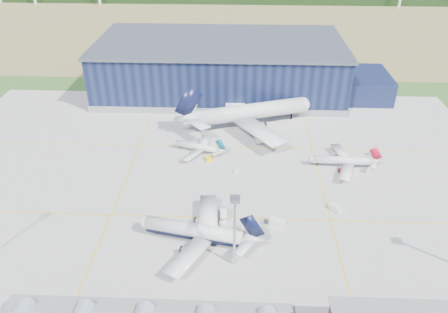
# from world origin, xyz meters

# --- Properties ---
(ground) EXTENTS (600.00, 600.00, 0.00)m
(ground) POSITION_xyz_m (0.00, 0.00, 0.00)
(ground) COLOR #2D5821
(ground) RESTS_ON ground
(apron) EXTENTS (220.00, 160.00, 0.08)m
(apron) POSITION_xyz_m (0.00, 10.00, 0.03)
(apron) COLOR #B0B0AA
(apron) RESTS_ON ground
(farmland) EXTENTS (600.00, 220.00, 0.01)m
(farmland) POSITION_xyz_m (0.00, 220.00, 0.00)
(farmland) COLOR olive
(farmland) RESTS_ON ground
(hangar) EXTENTS (145.00, 62.00, 26.10)m
(hangar) POSITION_xyz_m (2.81, 94.80, 11.62)
(hangar) COLOR #0F1834
(hangar) RESTS_ON ground
(light_mast_center) EXTENTS (2.60, 2.60, 23.00)m
(light_mast_center) POSITION_xyz_m (10.00, -30.00, 15.43)
(light_mast_center) COLOR #B6B8BD
(light_mast_center) RESTS_ON ground
(airliner_navy) EXTENTS (45.46, 44.81, 12.59)m
(airliner_navy) POSITION_xyz_m (-1.75, -20.96, 6.29)
(airliner_navy) COLOR silver
(airliner_navy) RESTS_ON ground
(airliner_red) EXTENTS (28.50, 27.93, 8.94)m
(airliner_red) POSITION_xyz_m (48.94, 22.00, 4.47)
(airliner_red) COLOR silver
(airliner_red) RESTS_ON ground
(airliner_widebody) EXTENTS (80.01, 79.18, 20.56)m
(airliner_widebody) POSITION_xyz_m (15.35, 55.00, 10.28)
(airliner_widebody) COLOR silver
(airliner_widebody) RESTS_ON ground
(airliner_regional) EXTENTS (28.75, 28.43, 7.50)m
(airliner_regional) POSITION_xyz_m (-6.19, 30.71, 3.75)
(airliner_regional) COLOR silver
(airliner_regional) RESTS_ON ground
(gse_tug_b) EXTENTS (3.01, 3.25, 1.17)m
(gse_tug_b) POSITION_xyz_m (14.27, -16.75, 0.59)
(gse_tug_b) COLOR yellow
(gse_tug_b) RESTS_ON ground
(gse_van_a) EXTENTS (5.59, 3.99, 2.24)m
(gse_van_a) POSITION_xyz_m (23.14, -12.87, 1.12)
(gse_van_a) COLOR silver
(gse_van_a) RESTS_ON ground
(gse_cart_a) EXTENTS (2.62, 3.22, 1.21)m
(gse_cart_a) POSITION_xyz_m (10.24, 16.62, 0.60)
(gse_cart_a) COLOR silver
(gse_cart_a) RESTS_ON ground
(gse_van_b) EXTENTS (4.12, 4.54, 1.94)m
(gse_van_b) POSITION_xyz_m (42.36, -4.70, 0.97)
(gse_van_b) COLOR silver
(gse_van_b) RESTS_ON ground
(gse_tug_c) EXTENTS (3.18, 4.05, 1.55)m
(gse_tug_c) POSITION_xyz_m (-0.99, 24.56, 0.78)
(gse_tug_c) COLOR yellow
(gse_tug_c) RESTS_ON ground
(airstair) EXTENTS (2.20, 4.96, 3.11)m
(airstair) POSITION_xyz_m (6.23, -10.33, 1.56)
(airstair) COLOR silver
(airstair) RESTS_ON ground
(car_a) EXTENTS (3.35, 1.55, 1.11)m
(car_a) POSITION_xyz_m (2.27, -21.07, 0.56)
(car_a) COLOR #99999E
(car_a) RESTS_ON ground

